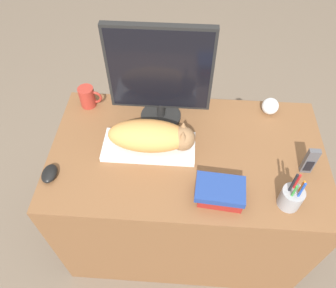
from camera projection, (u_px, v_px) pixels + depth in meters
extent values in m
plane|color=#6B5B4C|center=(179.00, 284.00, 1.79)|extent=(12.00, 12.00, 0.00)
cube|color=brown|center=(184.00, 196.00, 1.70)|extent=(1.19, 0.67, 0.76)
cube|color=silver|center=(149.00, 147.00, 1.41)|extent=(0.39, 0.17, 0.02)
ellipsoid|color=#D18C47|center=(148.00, 136.00, 1.35)|extent=(0.34, 0.15, 0.12)
sphere|color=olive|center=(183.00, 138.00, 1.35)|extent=(0.10, 0.10, 0.10)
cone|color=olive|center=(183.00, 136.00, 1.30)|extent=(0.04, 0.04, 0.04)
cone|color=olive|center=(183.00, 126.00, 1.33)|extent=(0.04, 0.04, 0.04)
cylinder|color=black|center=(161.00, 116.00, 1.53)|extent=(0.19, 0.19, 0.02)
cylinder|color=black|center=(161.00, 109.00, 1.49)|extent=(0.04, 0.04, 0.08)
cube|color=black|center=(160.00, 70.00, 1.32)|extent=(0.43, 0.03, 0.40)
cube|color=black|center=(159.00, 71.00, 1.31)|extent=(0.41, 0.01, 0.37)
ellipsoid|color=black|center=(49.00, 174.00, 1.32)|extent=(0.06, 0.09, 0.03)
cylinder|color=#9E2D23|center=(87.00, 97.00, 1.55)|extent=(0.07, 0.07, 0.10)
torus|color=#9E2D23|center=(95.00, 97.00, 1.55)|extent=(0.07, 0.01, 0.07)
cylinder|color=#939399|center=(291.00, 198.00, 1.22)|extent=(0.08, 0.08, 0.09)
cylinder|color=orange|center=(300.00, 190.00, 1.18)|extent=(0.01, 0.01, 0.11)
cylinder|color=#B21E1E|center=(295.00, 185.00, 1.18)|extent=(0.01, 0.01, 0.13)
cylinder|color=black|center=(291.00, 187.00, 1.17)|extent=(0.01, 0.01, 0.15)
cylinder|color=#338C38|center=(292.00, 195.00, 1.17)|extent=(0.01, 0.01, 0.11)
cylinder|color=#1E47B2|center=(299.00, 194.00, 1.16)|extent=(0.01, 0.01, 0.13)
sphere|color=silver|center=(270.00, 106.00, 1.53)|extent=(0.08, 0.08, 0.08)
cube|color=#4C4C51|center=(310.00, 161.00, 1.29)|extent=(0.04, 0.02, 0.13)
cube|color=black|center=(309.00, 166.00, 1.30)|extent=(0.03, 0.00, 0.06)
cube|color=maroon|center=(221.00, 193.00, 1.25)|extent=(0.18, 0.14, 0.04)
cube|color=navy|center=(220.00, 189.00, 1.23)|extent=(0.20, 0.14, 0.03)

